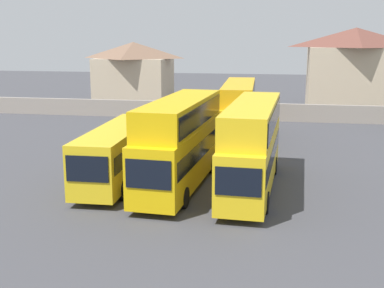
# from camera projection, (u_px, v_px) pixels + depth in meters

# --- Properties ---
(ground) EXTENTS (140.00, 140.00, 0.00)m
(ground) POSITION_uv_depth(u_px,v_px,m) (220.00, 130.00, 46.40)
(ground) COLOR #424247
(depot_boundary_wall) EXTENTS (56.00, 0.50, 1.80)m
(depot_boundary_wall) POSITION_uv_depth(u_px,v_px,m) (228.00, 111.00, 52.03)
(depot_boundary_wall) COLOR gray
(depot_boundary_wall) RESTS_ON ground
(bus_1) EXTENTS (2.77, 10.57, 3.30)m
(bus_1) POSITION_uv_depth(u_px,v_px,m) (119.00, 151.00, 29.66)
(bus_1) COLOR yellow
(bus_1) RESTS_ON ground
(bus_2) EXTENTS (3.24, 11.41, 5.10)m
(bus_2) POSITION_uv_depth(u_px,v_px,m) (180.00, 138.00, 28.51)
(bus_2) COLOR #E6B50E
(bus_2) RESTS_ON ground
(bus_3) EXTENTS (2.90, 11.84, 4.97)m
(bus_3) POSITION_uv_depth(u_px,v_px,m) (252.00, 142.00, 27.94)
(bus_3) COLOR yellow
(bus_3) RESTS_ON ground
(bus_4) EXTENTS (3.09, 10.97, 3.40)m
(bus_4) POSITION_uv_depth(u_px,v_px,m) (193.00, 116.00, 42.25)
(bus_4) COLOR #EDAD0E
(bus_4) RESTS_ON ground
(bus_5) EXTENTS (2.96, 12.14, 4.74)m
(bus_5) POSITION_uv_depth(u_px,v_px,m) (239.00, 108.00, 41.92)
(bus_5) COLOR #EFAD15
(bus_5) RESTS_ON ground
(house_terrace_left) EXTENTS (9.40, 7.73, 7.83)m
(house_terrace_left) POSITION_uv_depth(u_px,v_px,m) (134.00, 72.00, 63.74)
(house_terrace_left) COLOR #C6B293
(house_terrace_left) RESTS_ON ground
(house_terrace_centre) EXTENTS (10.92, 7.49, 9.52)m
(house_terrace_centre) POSITION_uv_depth(u_px,v_px,m) (354.00, 69.00, 57.70)
(house_terrace_centre) COLOR #C6B293
(house_terrace_centre) RESTS_ON ground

